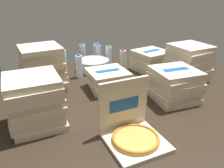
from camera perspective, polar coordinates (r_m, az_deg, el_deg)
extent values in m
cube|color=#2D2319|center=(1.91, 2.74, -4.94)|extent=(3.20, 2.40, 0.02)
cube|color=beige|center=(1.45, 5.88, -14.21)|extent=(0.34, 0.34, 0.02)
cylinder|color=gold|center=(1.44, 5.92, -13.54)|extent=(0.30, 0.30, 0.02)
torus|color=#B1712A|center=(1.44, 5.93, -13.25)|extent=(0.29, 0.29, 0.02)
cube|color=beige|center=(1.47, 2.89, -4.99)|extent=(0.34, 0.03, 0.34)
cube|color=#19519E|center=(1.47, 3.09, -5.19)|extent=(0.21, 0.01, 0.09)
cube|color=beige|center=(2.16, -0.86, -0.43)|extent=(0.39, 0.39, 0.05)
cube|color=#19519E|center=(2.15, -0.86, 0.15)|extent=(0.23, 0.09, 0.00)
cube|color=beige|center=(2.12, -0.97, 0.43)|extent=(0.36, 0.36, 0.05)
cube|color=#19519E|center=(2.11, -0.97, 1.03)|extent=(0.23, 0.07, 0.00)
cube|color=beige|center=(2.11, -0.57, 1.63)|extent=(0.38, 0.38, 0.05)
cube|color=#19519E|center=(2.10, -0.58, 2.24)|extent=(0.23, 0.08, 0.00)
cube|color=beige|center=(2.09, -1.17, 2.73)|extent=(0.35, 0.35, 0.05)
cube|color=#19519E|center=(2.08, -1.18, 3.35)|extent=(0.23, 0.07, 0.00)
cube|color=beige|center=(2.25, -16.48, -0.44)|extent=(0.37, 0.37, 0.05)
cube|color=beige|center=(2.23, -16.18, 0.63)|extent=(0.34, 0.34, 0.05)
cube|color=beige|center=(2.22, -16.44, 1.76)|extent=(0.37, 0.37, 0.05)
cube|color=#19519E|center=(2.21, -16.51, 2.34)|extent=(0.23, 0.08, 0.00)
cube|color=beige|center=(2.20, -16.80, 2.82)|extent=(0.37, 0.37, 0.05)
cube|color=#19519E|center=(2.20, -16.87, 3.40)|extent=(0.23, 0.08, 0.00)
cube|color=beige|center=(2.19, -17.21, 3.94)|extent=(0.37, 0.37, 0.05)
cube|color=#19519E|center=(2.19, -17.29, 4.53)|extent=(0.23, 0.08, 0.00)
cube|color=beige|center=(2.17, -16.99, 4.97)|extent=(0.35, 0.35, 0.05)
cube|color=#19519E|center=(2.16, -17.07, 5.57)|extent=(0.23, 0.07, 0.00)
cube|color=beige|center=(2.17, -17.34, 6.19)|extent=(0.35, 0.35, 0.05)
cube|color=beige|center=(2.15, -17.45, 7.29)|extent=(0.35, 0.35, 0.05)
cube|color=#19519E|center=(2.14, -17.52, 7.90)|extent=(0.22, 0.07, 0.00)
cube|color=beige|center=(2.13, -17.62, 8.38)|extent=(0.36, 0.36, 0.05)
cube|color=beige|center=(2.65, 9.70, 3.90)|extent=(0.38, 0.38, 0.05)
cube|color=beige|center=(2.63, 9.77, 4.77)|extent=(0.37, 0.37, 0.05)
cube|color=beige|center=(2.63, 9.70, 5.79)|extent=(0.38, 0.38, 0.05)
cube|color=beige|center=(2.63, 9.90, 6.80)|extent=(0.37, 0.37, 0.05)
cube|color=#19519E|center=(2.62, 9.94, 7.31)|extent=(0.23, 0.08, 0.00)
cube|color=beige|center=(2.60, 9.84, 7.68)|extent=(0.39, 0.39, 0.05)
cube|color=#19519E|center=(2.60, 9.88, 8.19)|extent=(0.23, 0.09, 0.00)
cube|color=beige|center=(2.02, 15.09, -3.12)|extent=(0.38, 0.38, 0.05)
cube|color=beige|center=(2.00, 14.79, -1.87)|extent=(0.34, 0.34, 0.05)
cube|color=#19519E|center=(1.99, 14.86, -1.25)|extent=(0.22, 0.06, 0.00)
cube|color=beige|center=(1.98, 15.35, -0.84)|extent=(0.35, 0.35, 0.05)
cube|color=beige|center=(1.96, 15.71, 0.33)|extent=(0.37, 0.37, 0.05)
cube|color=beige|center=(1.94, 15.48, 1.59)|extent=(0.35, 0.35, 0.05)
cube|color=beige|center=(1.93, 15.65, 2.88)|extent=(0.38, 0.38, 0.05)
cube|color=#19519E|center=(1.92, 15.73, 3.55)|extent=(0.23, 0.08, 0.00)
cube|color=beige|center=(2.47, 17.89, 1.58)|extent=(0.36, 0.36, 0.05)
cube|color=#19519E|center=(2.46, 17.95, 2.10)|extent=(0.23, 0.07, 0.00)
cube|color=beige|center=(2.45, 18.07, 2.51)|extent=(0.36, 0.36, 0.05)
cube|color=#19519E|center=(2.45, 18.14, 3.04)|extent=(0.23, 0.07, 0.00)
cube|color=beige|center=(2.44, 18.60, 3.49)|extent=(0.36, 0.36, 0.05)
cube|color=beige|center=(2.43, 18.24, 4.56)|extent=(0.36, 0.36, 0.05)
cube|color=#19519E|center=(2.42, 18.31, 5.09)|extent=(0.23, 0.07, 0.00)
cube|color=beige|center=(2.41, 18.60, 5.46)|extent=(0.39, 0.39, 0.05)
cube|color=#19519E|center=(2.40, 18.67, 6.01)|extent=(0.23, 0.09, 0.00)
cube|color=beige|center=(2.41, 18.85, 6.57)|extent=(0.36, 0.36, 0.05)
cube|color=beige|center=(2.39, 19.04, 7.55)|extent=(0.38, 0.38, 0.05)
cube|color=#19519E|center=(2.39, 19.12, 8.10)|extent=(0.23, 0.08, 0.00)
cube|color=beige|center=(2.40, 19.11, 8.68)|extent=(0.36, 0.36, 0.05)
cube|color=beige|center=(1.70, -17.68, -8.88)|extent=(0.35, 0.35, 0.05)
cube|color=beige|center=(1.68, -18.48, -7.56)|extent=(0.35, 0.35, 0.05)
cube|color=beige|center=(1.65, -18.79, -6.30)|extent=(0.35, 0.35, 0.05)
cube|color=#19519E|center=(1.64, -18.90, -5.57)|extent=(0.22, 0.07, 0.00)
cube|color=beige|center=(1.63, -18.39, -4.89)|extent=(0.34, 0.34, 0.05)
cube|color=#19519E|center=(1.62, -18.50, -4.15)|extent=(0.22, 0.06, 0.00)
cube|color=beige|center=(1.62, -18.74, -3.31)|extent=(0.35, 0.35, 0.05)
cube|color=beige|center=(1.59, -19.32, -2.17)|extent=(0.35, 0.35, 0.05)
cube|color=#19519E|center=(1.58, -19.43, -1.39)|extent=(0.22, 0.07, 0.00)
cube|color=beige|center=(1.57, -19.38, -0.69)|extent=(0.35, 0.35, 0.05)
cube|color=#19519E|center=(1.56, -19.50, 0.11)|extent=(0.22, 0.07, 0.00)
cube|color=beige|center=(1.56, -19.65, 1.01)|extent=(0.35, 0.35, 0.05)
cylinder|color=#B7BABF|center=(2.60, -4.68, 4.72)|extent=(0.36, 0.36, 0.13)
cylinder|color=white|center=(2.85, -7.34, 7.45)|extent=(0.07, 0.07, 0.24)
cylinder|color=blue|center=(2.82, -7.47, 9.89)|extent=(0.04, 0.04, 0.02)
cylinder|color=silver|center=(2.64, -12.02, 5.78)|extent=(0.07, 0.07, 0.24)
cylinder|color=blue|center=(2.60, -12.25, 8.40)|extent=(0.04, 0.04, 0.02)
cylinder|color=white|center=(2.74, -0.87, 6.93)|extent=(0.07, 0.07, 0.24)
cylinder|color=#239951|center=(2.70, -0.89, 9.48)|extent=(0.04, 0.04, 0.02)
cylinder|color=silver|center=(2.41, -8.24, 4.34)|extent=(0.07, 0.07, 0.24)
cylinder|color=blue|center=(2.37, -8.42, 7.20)|extent=(0.04, 0.04, 0.02)
cylinder|color=silver|center=(2.80, -3.47, 7.30)|extent=(0.07, 0.07, 0.24)
cylinder|color=blue|center=(2.77, -3.54, 9.79)|extent=(0.04, 0.04, 0.02)
cylinder|color=white|center=(2.57, 2.70, 5.83)|extent=(0.07, 0.07, 0.24)
cylinder|color=red|center=(2.54, 2.76, 8.52)|extent=(0.04, 0.04, 0.02)
cylinder|color=white|center=(2.88, -3.94, 7.74)|extent=(0.07, 0.07, 0.24)
cylinder|color=blue|center=(2.85, -4.01, 10.16)|extent=(0.04, 0.04, 0.02)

